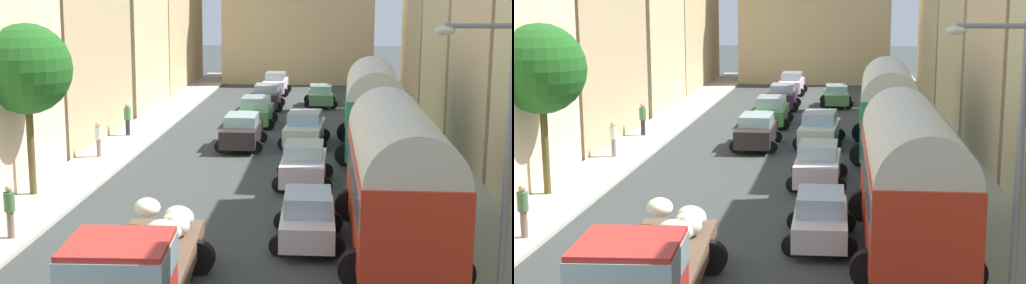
# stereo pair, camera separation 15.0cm
# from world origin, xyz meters

# --- Properties ---
(ground_plane) EXTENTS (154.00, 154.00, 0.00)m
(ground_plane) POSITION_xyz_m (0.00, 27.00, 0.00)
(ground_plane) COLOR #353A3A
(sidewalk_left) EXTENTS (2.50, 70.00, 0.14)m
(sidewalk_left) POSITION_xyz_m (-7.25, 27.00, 0.07)
(sidewalk_left) COLOR #B2AD9E
(sidewalk_left) RESTS_ON ground
(sidewalk_right) EXTENTS (2.50, 70.00, 0.14)m
(sidewalk_right) POSITION_xyz_m (7.25, 27.00, 0.07)
(sidewalk_right) COLOR #969E87
(sidewalk_right) RESTS_ON ground
(building_left_2) EXTENTS (6.17, 10.89, 8.69)m
(building_left_2) POSITION_xyz_m (-11.30, 28.91, 4.37)
(building_left_2) COLOR tan
(building_left_2) RESTS_ON ground
(building_left_3) EXTENTS (5.81, 9.39, 10.13)m
(building_left_3) POSITION_xyz_m (-11.14, 39.92, 5.09)
(building_left_3) COLOR #C7BB8B
(building_left_3) RESTS_ON ground
(building_left_4) EXTENTS (5.48, 14.19, 11.05)m
(building_left_4) POSITION_xyz_m (-10.99, 51.98, 5.55)
(building_left_4) COLOR tan
(building_left_4) RESTS_ON ground
(building_right_3) EXTENTS (4.96, 10.85, 13.49)m
(building_right_3) POSITION_xyz_m (10.75, 36.97, 6.77)
(building_right_3) COLOR #C8B786
(building_right_3) RESTS_ON ground
(building_right_4) EXTENTS (5.68, 13.55, 8.79)m
(building_right_4) POSITION_xyz_m (11.08, 49.98, 4.42)
(building_right_4) COLOR tan
(building_right_4) RESTS_ON ground
(parked_bus_0) EXTENTS (3.39, 9.57, 4.16)m
(parked_bus_0) POSITION_xyz_m (4.54, 12.98, 2.30)
(parked_bus_0) COLOR red
(parked_bus_0) RESTS_ON ground
(parked_bus_1) EXTENTS (3.45, 8.72, 4.16)m
(parked_bus_1) POSITION_xyz_m (4.61, 26.69, 2.29)
(parked_bus_1) COLOR #2D9768
(parked_bus_1) RESTS_ON ground
(cargo_truck_0) EXTENTS (3.16, 7.33, 2.38)m
(cargo_truck_0) POSITION_xyz_m (-1.56, 7.63, 1.24)
(cargo_truck_0) COLOR #B02A23
(cargo_truck_0) RESTS_ON ground
(car_0) EXTENTS (2.25, 4.29, 1.60)m
(car_0) POSITION_xyz_m (-1.49, 27.63, 0.81)
(car_0) COLOR #292122
(car_0) RESTS_ON ground
(car_1) EXTENTS (2.29, 4.06, 1.64)m
(car_1) POSITION_xyz_m (-1.41, 33.94, 0.82)
(car_1) COLOR #4B944A
(car_1) RESTS_ON ground
(car_2) EXTENTS (2.23, 3.79, 1.60)m
(car_2) POSITION_xyz_m (-1.32, 40.33, 0.81)
(car_2) COLOR #2C1E32
(car_2) RESTS_ON ground
(car_3) EXTENTS (2.20, 4.00, 1.64)m
(car_3) POSITION_xyz_m (-1.28, 47.77, 0.82)
(car_3) COLOR silver
(car_3) RESTS_ON ground
(car_4) EXTENTS (2.16, 3.83, 1.54)m
(car_4) POSITION_xyz_m (2.05, 13.46, 0.77)
(car_4) COLOR silver
(car_4) RESTS_ON ground
(car_5) EXTENTS (2.27, 3.91, 1.63)m
(car_5) POSITION_xyz_m (1.70, 20.51, 0.82)
(car_5) COLOR silver
(car_5) RESTS_ON ground
(car_6) EXTENTS (2.47, 4.30, 1.66)m
(car_6) POSITION_xyz_m (1.48, 28.52, 0.82)
(car_6) COLOR silver
(car_6) RESTS_ON ground
(car_7) EXTENTS (2.22, 3.84, 1.41)m
(car_7) POSITION_xyz_m (2.06, 41.96, 0.72)
(car_7) COLOR #538C52
(car_7) RESTS_ON ground
(pedestrian_0) EXTENTS (0.42, 0.42, 1.78)m
(pedestrian_0) POSITION_xyz_m (-7.56, 29.62, 1.02)
(pedestrian_0) COLOR #2A283B
(pedestrian_0) RESTS_ON ground
(pedestrian_1) EXTENTS (0.31, 0.31, 1.69)m
(pedestrian_1) POSITION_xyz_m (-7.47, 24.29, 0.99)
(pedestrian_1) COLOR gray
(pedestrian_1) RESTS_ON ground
(pedestrian_2) EXTENTS (0.39, 0.39, 1.73)m
(pedestrian_2) POSITION_xyz_m (-6.62, 12.71, 0.99)
(pedestrian_2) COLOR #7B6153
(pedestrian_2) RESTS_ON ground
(streetlamp_near) EXTENTS (1.77, 0.28, 6.61)m
(streetlamp_near) POSITION_xyz_m (6.26, 8.54, 3.95)
(streetlamp_near) COLOR gray
(streetlamp_near) RESTS_ON ground
(roadside_tree_2) EXTENTS (3.18, 3.18, 6.22)m
(roadside_tree_2) POSITION_xyz_m (-7.90, 17.72, 4.61)
(roadside_tree_2) COLOR brown
(roadside_tree_2) RESTS_ON ground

